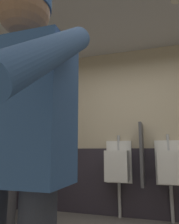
# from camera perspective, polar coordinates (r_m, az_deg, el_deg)

# --- Properties ---
(wall_back) EXTENTS (4.82, 0.12, 2.68)m
(wall_back) POSITION_cam_1_polar(r_m,az_deg,el_deg) (3.63, 12.60, -4.42)
(wall_back) COLOR beige
(wall_back) RESTS_ON ground_plane
(wainscot_band_back) EXTENTS (4.22, 0.03, 1.03)m
(wainscot_band_back) POSITION_cam_1_polar(r_m,az_deg,el_deg) (3.57, 13.01, -17.59)
(wainscot_band_back) COLOR #2D2833
(wainscot_band_back) RESTS_ON ground_plane
(urinal_left) EXTENTS (0.40, 0.34, 1.24)m
(urinal_left) POSITION_cam_1_polar(r_m,az_deg,el_deg) (3.44, 7.42, -13.68)
(urinal_left) COLOR white
(urinal_left) RESTS_ON ground_plane
(urinal_middle) EXTENTS (0.40, 0.34, 1.24)m
(urinal_middle) POSITION_cam_1_polar(r_m,az_deg,el_deg) (3.39, 20.34, -13.21)
(urinal_middle) COLOR white
(urinal_middle) RESTS_ON ground_plane
(privacy_divider_panel) EXTENTS (0.04, 0.40, 0.90)m
(privacy_divider_panel) POSITION_cam_1_polar(r_m,az_deg,el_deg) (3.32, 13.63, -10.63)
(privacy_divider_panel) COLOR #4C4C51
(person) EXTENTS (0.66, 0.60, 1.73)m
(person) POSITION_cam_1_polar(r_m,az_deg,el_deg) (0.92, -18.97, -7.47)
(person) COLOR #2D3342
(person) RESTS_ON ground_plane
(trash_bin) EXTENTS (0.34, 0.34, 0.57)m
(trash_bin) POSITION_cam_1_polar(r_m,az_deg,el_deg) (3.48, -21.58, -21.25)
(trash_bin) COLOR #38383D
(trash_bin) RESTS_ON ground_plane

